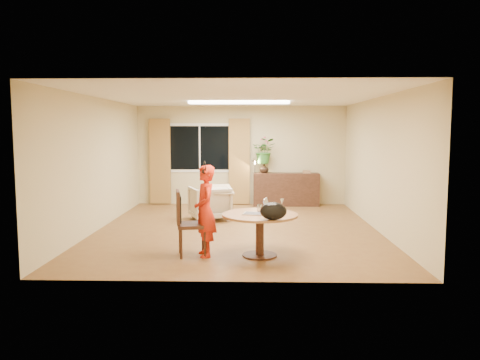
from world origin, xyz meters
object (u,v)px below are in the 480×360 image
(dining_table, at_px, (260,223))
(armchair, at_px, (210,203))
(child, at_px, (205,211))
(dining_chair, at_px, (192,223))
(sideboard, at_px, (286,189))

(dining_table, bearing_deg, armchair, 109.45)
(child, height_order, armchair, child)
(child, distance_m, armchair, 3.01)
(dining_table, xyz_separation_m, child, (-0.85, -0.00, 0.19))
(dining_chair, height_order, sideboard, dining_chair)
(armchair, bearing_deg, child, 72.36)
(dining_table, distance_m, sideboard, 5.06)
(dining_chair, bearing_deg, armchair, 78.57)
(dining_table, relative_size, dining_chair, 1.14)
(dining_chair, height_order, armchair, dining_chair)
(dining_table, height_order, armchair, armchair)
(dining_chair, distance_m, sideboard, 5.32)
(dining_table, bearing_deg, sideboard, 81.31)
(child, height_order, sideboard, child)
(sideboard, bearing_deg, dining_table, -98.69)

